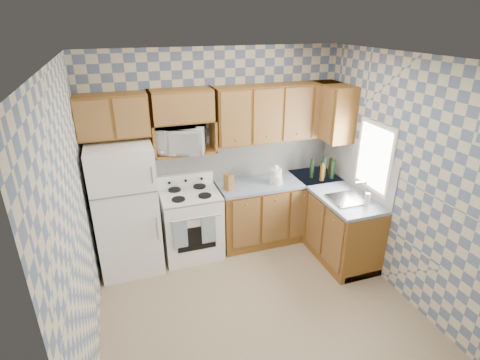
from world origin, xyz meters
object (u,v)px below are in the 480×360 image
(stove_body, at_px, (191,224))
(microwave, at_px, (181,139))
(refrigerator, at_px, (126,209))
(electric_kettle, at_px, (276,176))

(stove_body, xyz_separation_m, microwave, (-0.04, 0.13, 1.16))
(refrigerator, distance_m, microwave, 1.10)
(electric_kettle, bearing_deg, refrigerator, 178.83)
(stove_body, bearing_deg, electric_kettle, -3.16)
(electric_kettle, bearing_deg, microwave, 170.78)
(refrigerator, height_order, microwave, microwave)
(microwave, height_order, electric_kettle, microwave)
(electric_kettle, bearing_deg, stove_body, 176.84)
(microwave, xyz_separation_m, electric_kettle, (1.23, -0.20, -0.59))
(refrigerator, distance_m, stove_body, 0.89)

